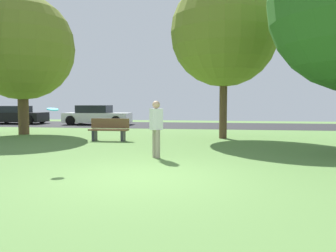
{
  "coord_description": "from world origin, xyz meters",
  "views": [
    {
      "loc": [
        1.56,
        -6.87,
        1.57
      ],
      "look_at": [
        0.0,
        3.54,
        0.83
      ],
      "focal_mm": 36.53,
      "sensor_mm": 36.0,
      "label": 1
    }
  ],
  "objects_px": {
    "maple_tree_far": "(22,48)",
    "park_bench": "(109,129)",
    "birch_tree_lone": "(224,33)",
    "frisbee_disc": "(53,109)",
    "person_catcher": "(156,127)",
    "parked_car_white": "(97,116)",
    "parked_car_black": "(16,115)"
  },
  "relations": [
    {
      "from": "park_bench",
      "to": "maple_tree_far",
      "type": "bearing_deg",
      "value": -22.52
    },
    {
      "from": "frisbee_disc",
      "to": "parked_car_white",
      "type": "xyz_separation_m",
      "value": [
        -4.55,
        15.22,
        -0.78
      ]
    },
    {
      "from": "parked_car_black",
      "to": "person_catcher",
      "type": "bearing_deg",
      "value": -46.38
    },
    {
      "from": "birch_tree_lone",
      "to": "parked_car_black",
      "type": "xyz_separation_m",
      "value": [
        -14.75,
        7.95,
        -3.9
      ]
    },
    {
      "from": "birch_tree_lone",
      "to": "maple_tree_far",
      "type": "bearing_deg",
      "value": 177.36
    },
    {
      "from": "maple_tree_far",
      "to": "parked_car_black",
      "type": "height_order",
      "value": "maple_tree_far"
    },
    {
      "from": "maple_tree_far",
      "to": "frisbee_disc",
      "type": "xyz_separation_m",
      "value": [
        5.53,
        -7.8,
        -2.77
      ]
    },
    {
      "from": "birch_tree_lone",
      "to": "frisbee_disc",
      "type": "xyz_separation_m",
      "value": [
        -4.06,
        -7.36,
        -3.09
      ]
    },
    {
      "from": "parked_car_white",
      "to": "park_bench",
      "type": "relative_size",
      "value": 2.86
    },
    {
      "from": "person_catcher",
      "to": "parked_car_white",
      "type": "height_order",
      "value": "person_catcher"
    },
    {
      "from": "maple_tree_far",
      "to": "frisbee_disc",
      "type": "height_order",
      "value": "maple_tree_far"
    },
    {
      "from": "person_catcher",
      "to": "birch_tree_lone",
      "type": "bearing_deg",
      "value": -149.78
    },
    {
      "from": "parked_car_black",
      "to": "birch_tree_lone",
      "type": "bearing_deg",
      "value": -28.31
    },
    {
      "from": "parked_car_black",
      "to": "park_bench",
      "type": "xyz_separation_m",
      "value": [
        10.17,
        -9.58,
        -0.14
      ]
    },
    {
      "from": "person_catcher",
      "to": "parked_car_white",
      "type": "xyz_separation_m",
      "value": [
        -6.7,
        13.38,
        -0.26
      ]
    },
    {
      "from": "person_catcher",
      "to": "parked_car_black",
      "type": "distance_m",
      "value": 18.6
    },
    {
      "from": "parked_car_black",
      "to": "maple_tree_far",
      "type": "bearing_deg",
      "value": -55.49
    },
    {
      "from": "maple_tree_far",
      "to": "person_catcher",
      "type": "distance_m",
      "value": 10.26
    },
    {
      "from": "maple_tree_far",
      "to": "park_bench",
      "type": "height_order",
      "value": "maple_tree_far"
    },
    {
      "from": "birch_tree_lone",
      "to": "frisbee_disc",
      "type": "height_order",
      "value": "birch_tree_lone"
    },
    {
      "from": "maple_tree_far",
      "to": "parked_car_white",
      "type": "distance_m",
      "value": 8.28
    },
    {
      "from": "parked_car_black",
      "to": "park_bench",
      "type": "relative_size",
      "value": 2.57
    },
    {
      "from": "maple_tree_far",
      "to": "park_bench",
      "type": "xyz_separation_m",
      "value": [
        5.01,
        -2.08,
        -3.71
      ]
    },
    {
      "from": "maple_tree_far",
      "to": "parked_car_black",
      "type": "distance_m",
      "value": 9.78
    },
    {
      "from": "maple_tree_far",
      "to": "parked_car_black",
      "type": "relative_size",
      "value": 1.63
    },
    {
      "from": "person_catcher",
      "to": "parked_car_white",
      "type": "relative_size",
      "value": 0.35
    },
    {
      "from": "parked_car_black",
      "to": "parked_car_white",
      "type": "bearing_deg",
      "value": -0.84
    },
    {
      "from": "parked_car_white",
      "to": "park_bench",
      "type": "xyz_separation_m",
      "value": [
        4.04,
        -9.49,
        -0.16
      ]
    },
    {
      "from": "birch_tree_lone",
      "to": "person_catcher",
      "type": "bearing_deg",
      "value": -109.16
    },
    {
      "from": "birch_tree_lone",
      "to": "parked_car_white",
      "type": "bearing_deg",
      "value": 137.64
    },
    {
      "from": "frisbee_disc",
      "to": "parked_car_white",
      "type": "relative_size",
      "value": 0.08
    },
    {
      "from": "frisbee_disc",
      "to": "parked_car_white",
      "type": "distance_m",
      "value": 15.9
    }
  ]
}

